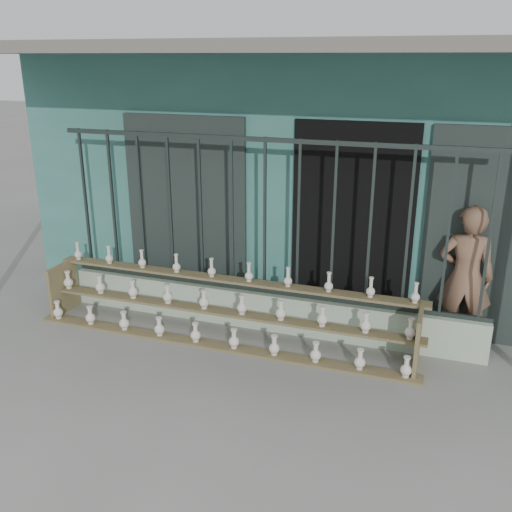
% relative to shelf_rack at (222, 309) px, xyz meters
% --- Properties ---
extents(ground, '(60.00, 60.00, 0.00)m').
position_rel_shelf_rack_xyz_m(ground, '(0.37, -0.89, -0.36)').
color(ground, slate).
extents(workshop_building, '(7.40, 6.60, 3.21)m').
position_rel_shelf_rack_xyz_m(workshop_building, '(0.37, 3.34, 1.26)').
color(workshop_building, '#336C64').
rests_on(workshop_building, ground).
extents(parapet_wall, '(5.00, 0.20, 0.45)m').
position_rel_shelf_rack_xyz_m(parapet_wall, '(0.37, 0.41, -0.13)').
color(parapet_wall, '#A4BA9F').
rests_on(parapet_wall, ground).
extents(security_fence, '(5.00, 0.04, 1.80)m').
position_rel_shelf_rack_xyz_m(security_fence, '(0.37, 0.41, 0.99)').
color(security_fence, '#283330').
rests_on(security_fence, parapet_wall).
extents(shelf_rack, '(4.50, 0.68, 0.85)m').
position_rel_shelf_rack_xyz_m(shelf_rack, '(0.00, 0.00, 0.00)').
color(shelf_rack, brown).
rests_on(shelf_rack, ground).
extents(elderly_woman, '(0.60, 0.41, 1.61)m').
position_rel_shelf_rack_xyz_m(elderly_woman, '(2.55, 0.71, 0.45)').
color(elderly_woman, brown).
rests_on(elderly_woman, ground).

